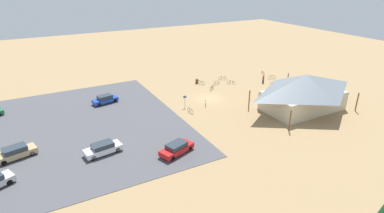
% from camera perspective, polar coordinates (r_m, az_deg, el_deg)
% --- Properties ---
extents(ground, '(160.00, 160.00, 0.00)m').
position_cam_1_polar(ground, '(56.47, 2.99, 1.45)').
color(ground, '#9E7F56').
rests_on(ground, ground).
extents(parking_lot_asphalt, '(35.72, 34.35, 0.05)m').
position_cam_1_polar(parking_lot_asphalt, '(48.69, -23.70, -4.27)').
color(parking_lot_asphalt, '#4C4C51').
rests_on(parking_lot_asphalt, ground).
extents(bike_pavilion, '(15.21, 9.69, 6.03)m').
position_cam_1_polar(bike_pavilion, '(53.94, 19.90, 2.80)').
color(bike_pavilion, beige).
rests_on(bike_pavilion, ground).
extents(trash_bin, '(0.60, 0.60, 0.90)m').
position_cam_1_polar(trash_bin, '(64.31, 0.91, 4.65)').
color(trash_bin, brown).
rests_on(trash_bin, ground).
extents(lot_sign, '(0.56, 0.08, 2.20)m').
position_cam_1_polar(lot_sign, '(52.18, -1.31, 1.27)').
color(lot_sign, '#99999E').
rests_on(lot_sign, ground).
extents(bicycle_purple_near_porch, '(0.93, 1.50, 0.86)m').
position_cam_1_polar(bicycle_purple_near_porch, '(64.80, 14.89, 3.95)').
color(bicycle_purple_near_porch, black).
rests_on(bicycle_purple_near_porch, ground).
extents(bicycle_black_edge_south, '(1.42, 1.06, 0.86)m').
position_cam_1_polar(bicycle_black_edge_south, '(60.81, 3.69, 3.42)').
color(bicycle_black_edge_south, black).
rests_on(bicycle_black_edge_south, ground).
extents(bicycle_teal_lone_west, '(0.76, 1.60, 0.83)m').
position_cam_1_polar(bicycle_teal_lone_west, '(63.73, 1.73, 4.41)').
color(bicycle_teal_lone_west, black).
rests_on(bicycle_teal_lone_west, ground).
extents(bicycle_yellow_back_row, '(1.71, 0.56, 0.85)m').
position_cam_1_polar(bicycle_yellow_back_row, '(69.23, 14.43, 5.22)').
color(bicycle_yellow_back_row, black).
rests_on(bicycle_yellow_back_row, ground).
extents(bicycle_white_lone_east, '(0.48, 1.68, 0.83)m').
position_cam_1_polar(bicycle_white_lone_east, '(50.47, -0.29, -0.79)').
color(bicycle_white_lone_east, black).
rests_on(bicycle_white_lone_east, ground).
extents(bicycle_silver_trailside, '(0.99, 1.55, 0.82)m').
position_cam_1_polar(bicycle_silver_trailside, '(53.36, 2.52, 0.57)').
color(bicycle_silver_trailside, black).
rests_on(bicycle_silver_trailside, ground).
extents(bicycle_orange_edge_north, '(0.65, 1.73, 0.83)m').
position_cam_1_polar(bicycle_orange_edge_north, '(71.73, 12.89, 5.98)').
color(bicycle_orange_edge_north, black).
rests_on(bicycle_orange_edge_north, ground).
extents(bicycle_red_yard_right, '(1.23, 1.23, 0.90)m').
position_cam_1_polar(bicycle_red_yard_right, '(65.06, 19.13, 3.51)').
color(bicycle_red_yard_right, black).
rests_on(bicycle_red_yard_right, ground).
extents(bicycle_green_by_bin, '(1.36, 1.17, 0.80)m').
position_cam_1_polar(bicycle_green_by_bin, '(66.90, 5.67, 5.21)').
color(bicycle_green_by_bin, black).
rests_on(bicycle_green_by_bin, ground).
extents(bicycle_blue_yard_front, '(1.72, 0.48, 0.83)m').
position_cam_1_polar(bicycle_blue_yard_front, '(63.90, 4.54, 4.37)').
color(bicycle_blue_yard_front, black).
rests_on(bicycle_blue_yard_front, ground).
extents(bicycle_purple_mid_cluster, '(1.29, 1.05, 0.77)m').
position_cam_1_polar(bicycle_purple_mid_cluster, '(71.95, 17.28, 5.53)').
color(bicycle_purple_mid_cluster, black).
rests_on(bicycle_purple_mid_cluster, ground).
extents(bicycle_black_front_row, '(1.27, 1.19, 0.76)m').
position_cam_1_polar(bicycle_black_front_row, '(64.51, 7.21, 4.43)').
color(bicycle_black_front_row, black).
rests_on(bicycle_black_front_row, ground).
extents(car_white_by_curb, '(4.81, 2.44, 1.45)m').
position_cam_1_polar(car_white_by_curb, '(40.70, -16.03, -7.41)').
color(car_white_by_curb, white).
rests_on(car_white_by_curb, parking_lot_asphalt).
extents(car_red_end_stall, '(4.93, 3.27, 1.44)m').
position_cam_1_polar(car_red_end_stall, '(39.23, -2.84, -7.66)').
color(car_red_end_stall, red).
rests_on(car_red_end_stall, parking_lot_asphalt).
extents(car_blue_far_end, '(4.52, 2.49, 1.44)m').
position_cam_1_polar(car_blue_far_end, '(56.16, -15.67, 1.29)').
color(car_blue_far_end, '#1E42B2').
rests_on(car_blue_far_end, parking_lot_asphalt).
extents(car_tan_second_row, '(4.92, 2.91, 1.50)m').
position_cam_1_polar(car_tan_second_row, '(43.96, -29.67, -7.34)').
color(car_tan_second_row, tan).
rests_on(car_tan_second_row, parking_lot_asphalt).
extents(visitor_near_lot, '(0.38, 0.40, 1.79)m').
position_cam_1_polar(visitor_near_lot, '(66.03, 12.97, 5.00)').
color(visitor_near_lot, '#2D3347').
rests_on(visitor_near_lot, ground).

